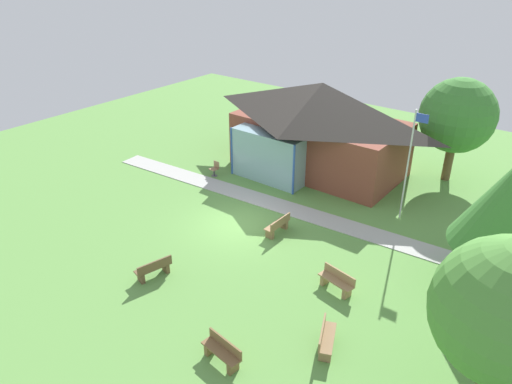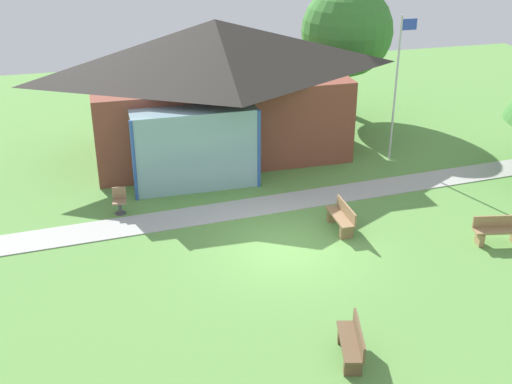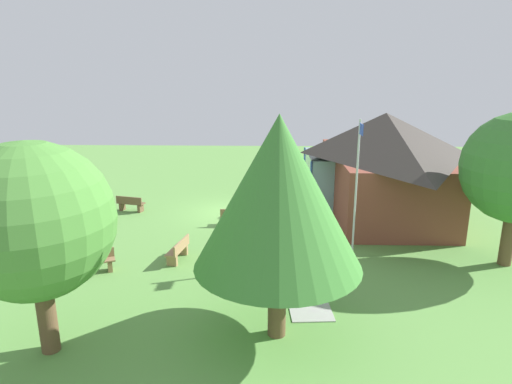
% 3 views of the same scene
% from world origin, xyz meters
% --- Properties ---
extents(ground_plane, '(44.00, 44.00, 0.00)m').
position_xyz_m(ground_plane, '(0.00, 0.00, 0.00)').
color(ground_plane, '#609947').
extents(pavilion, '(10.55, 6.85, 5.21)m').
position_xyz_m(pavilion, '(-0.49, 7.82, 2.71)').
color(pavilion, brown).
rests_on(pavilion, ground_plane).
extents(footpath, '(21.15, 2.84, 0.03)m').
position_xyz_m(footpath, '(0.00, 2.70, 0.01)').
color(footpath, '#ADADA8').
rests_on(footpath, ground_plane).
extents(flagpole, '(0.64, 0.08, 5.53)m').
position_xyz_m(flagpole, '(5.89, 5.41, 3.05)').
color(flagpole, silver).
rests_on(flagpole, ground_plane).
extents(bench_front_center, '(0.80, 1.56, 0.84)m').
position_xyz_m(bench_front_center, '(-0.06, -5.26, 0.40)').
color(bench_front_center, brown).
rests_on(bench_front_center, ground_plane).
extents(bench_lawn_far_right, '(0.99, 1.55, 0.84)m').
position_xyz_m(bench_lawn_far_right, '(7.37, -4.34, 0.40)').
color(bench_lawn_far_right, olive).
rests_on(bench_lawn_far_right, ground_plane).
extents(bench_mid_right, '(1.56, 0.71, 0.84)m').
position_xyz_m(bench_mid_right, '(6.15, -1.44, 0.40)').
color(bench_mid_right, '#9E7A51').
rests_on(bench_mid_right, ground_plane).
extents(bench_rear_near_path, '(0.45, 1.50, 0.84)m').
position_xyz_m(bench_rear_near_path, '(1.95, 0.52, 0.40)').
color(bench_rear_near_path, olive).
rests_on(bench_rear_near_path, ground_plane).
extents(bench_front_right, '(1.54, 0.62, 0.84)m').
position_xyz_m(bench_front_right, '(5.04, -6.87, 0.40)').
color(bench_front_right, brown).
rests_on(bench_front_right, ground_plane).
extents(patio_chair_west, '(0.48, 0.48, 0.86)m').
position_xyz_m(patio_chair_west, '(-4.62, 3.41, 0.42)').
color(patio_chair_west, '#8C6B4C').
rests_on(patio_chair_west, ground_plane).
extents(tree_behind_pavilion_right, '(4.08, 4.08, 5.84)m').
position_xyz_m(tree_behind_pavilion_right, '(6.18, 11.20, 3.78)').
color(tree_behind_pavilion_right, brown).
rests_on(tree_behind_pavilion_right, ground_plane).
extents(tree_far_east, '(3.97, 3.97, 5.63)m').
position_xyz_m(tree_far_east, '(12.07, -3.68, 3.63)').
color(tree_far_east, brown).
rests_on(tree_far_east, ground_plane).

